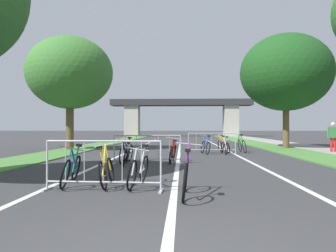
% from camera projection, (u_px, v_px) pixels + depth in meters
% --- Properties ---
extents(grass_verge_left, '(2.25, 57.72, 0.05)m').
position_uv_depth(grass_verge_left, '(105.00, 144.00, 26.62)').
color(grass_verge_left, '#477A38').
rests_on(grass_verge_left, ground).
extents(grass_verge_right, '(2.25, 57.72, 0.05)m').
position_uv_depth(grass_verge_right, '(257.00, 144.00, 26.09)').
color(grass_verge_right, '#477A38').
rests_on(grass_verge_right, ground).
extents(sidewalk_path_right, '(2.36, 57.72, 0.08)m').
position_uv_depth(sidewalk_path_right, '(286.00, 144.00, 25.99)').
color(sidewalk_path_right, gray).
rests_on(sidewalk_path_right, ground).
extents(lane_stripe_center, '(0.14, 33.39, 0.01)m').
position_uv_depth(lane_stripe_center, '(179.00, 150.00, 19.44)').
color(lane_stripe_center, silver).
rests_on(lane_stripe_center, ground).
extents(lane_stripe_right_lane, '(0.14, 33.39, 0.01)m').
position_uv_depth(lane_stripe_right_lane, '(226.00, 150.00, 19.32)').
color(lane_stripe_right_lane, silver).
rests_on(lane_stripe_right_lane, ground).
extents(lane_stripe_left_lane, '(0.14, 33.39, 0.01)m').
position_uv_depth(lane_stripe_left_lane, '(133.00, 150.00, 19.56)').
color(lane_stripe_left_lane, silver).
rests_on(lane_stripe_left_lane, ground).
extents(overpass_bridge, '(21.62, 3.11, 5.69)m').
position_uv_depth(overpass_bridge, '(181.00, 111.00, 50.45)').
color(overpass_bridge, '#2D2D30').
rests_on(overpass_bridge, ground).
extents(tree_left_pine_far, '(5.03, 5.03, 6.71)m').
position_uv_depth(tree_left_pine_far, '(70.00, 73.00, 19.32)').
color(tree_left_pine_far, brown).
rests_on(tree_left_pine_far, ground).
extents(tree_right_cypress_far, '(5.69, 5.69, 7.22)m').
position_uv_depth(tree_right_cypress_far, '(286.00, 73.00, 20.59)').
color(tree_right_cypress_far, brown).
rests_on(tree_right_cypress_far, ground).
extents(crowd_barrier_nearest, '(2.49, 0.54, 1.05)m').
position_uv_depth(crowd_barrier_nearest, '(103.00, 166.00, 6.77)').
color(crowd_barrier_nearest, '#ADADB2').
rests_on(crowd_barrier_nearest, ground).
extents(crowd_barrier_second, '(2.48, 0.51, 1.05)m').
position_uv_depth(crowd_barrier_second, '(147.00, 149.00, 11.84)').
color(crowd_barrier_second, '#ADADB2').
rests_on(crowd_barrier_second, ground).
extents(crowd_barrier_third, '(2.47, 0.46, 1.05)m').
position_uv_depth(crowd_barrier_third, '(212.00, 143.00, 16.81)').
color(crowd_barrier_third, '#ADADB2').
rests_on(crowd_barrier_third, ground).
extents(bicycle_silver_0, '(0.43, 1.73, 0.87)m').
position_uv_depth(bicycle_silver_0, '(127.00, 155.00, 11.44)').
color(bicycle_silver_0, black).
rests_on(bicycle_silver_0, ground).
extents(bicycle_blue_1, '(0.48, 1.59, 0.95)m').
position_uv_depth(bicycle_blue_1, '(206.00, 147.00, 16.39)').
color(bicycle_blue_1, black).
rests_on(bicycle_blue_1, ground).
extents(bicycle_white_2, '(0.53, 1.72, 0.93)m').
position_uv_depth(bicycle_white_2, '(139.00, 170.00, 7.27)').
color(bicycle_white_2, black).
rests_on(bicycle_white_2, ground).
extents(bicycle_yellow_3, '(0.55, 1.60, 0.96)m').
position_uv_depth(bicycle_yellow_3, '(106.00, 170.00, 7.30)').
color(bicycle_yellow_3, black).
rests_on(bicycle_yellow_3, ground).
extents(bicycle_red_4, '(0.54, 1.73, 0.98)m').
position_uv_depth(bicycle_red_4, '(173.00, 153.00, 12.26)').
color(bicycle_red_4, black).
rests_on(bicycle_red_4, ground).
extents(bicycle_teal_5, '(0.59, 1.67, 0.94)m').
position_uv_depth(bicycle_teal_5, '(72.00, 169.00, 7.39)').
color(bicycle_teal_5, black).
rests_on(bicycle_teal_5, ground).
extents(bicycle_green_6, '(0.45, 1.76, 1.03)m').
position_uv_depth(bicycle_green_6, '(242.00, 145.00, 17.32)').
color(bicycle_green_6, black).
rests_on(bicycle_green_6, ground).
extents(bicycle_black_7, '(0.45, 1.73, 0.96)m').
position_uv_depth(bicycle_black_7, '(127.00, 153.00, 12.25)').
color(bicycle_black_7, black).
rests_on(bicycle_black_7, ground).
extents(bicycle_orange_8, '(0.75, 1.64, 0.98)m').
position_uv_depth(bicycle_orange_8, '(223.00, 146.00, 17.35)').
color(bicycle_orange_8, black).
rests_on(bicycle_orange_8, ground).
extents(bicycle_purple_9, '(0.53, 1.76, 1.01)m').
position_uv_depth(bicycle_purple_9, '(186.00, 176.00, 6.20)').
color(bicycle_purple_9, black).
rests_on(bicycle_purple_9, ground).
extents(bicycle_silver_10, '(0.56, 1.70, 0.90)m').
position_uv_depth(bicycle_silver_10, '(225.00, 147.00, 16.25)').
color(bicycle_silver_10, black).
rests_on(bicycle_silver_10, ground).
extents(pedestrian_with_backpack, '(0.58, 0.29, 1.60)m').
position_uv_depth(pedestrian_with_backpack, '(333.00, 134.00, 16.86)').
color(pedestrian_with_backpack, '#B21E1E').
rests_on(pedestrian_with_backpack, ground).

